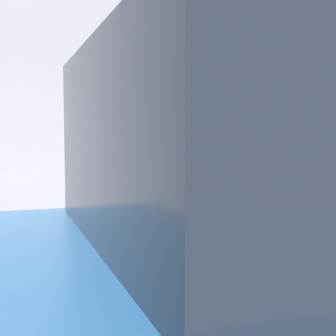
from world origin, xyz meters
TOP-DOWN VIEW (x-y plane):
  - sidewalk at (0.00, 2.20)m, footprint 24.00×2.80m
  - parking_meter at (0.09, 1.02)m, footprint 0.22×0.13m

SIDE VIEW (x-z plane):
  - sidewalk at x=0.00m, z-range 0.00..0.14m
  - parking_meter at x=0.09m, z-range 0.38..1.85m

